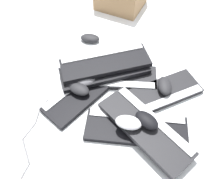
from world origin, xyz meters
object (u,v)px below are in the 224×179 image
Objects in this scene: keyboard_0 at (157,95)px; keyboard_5 at (105,62)px; mouse_2 at (147,120)px; mouse_6 at (90,38)px; mouse_5 at (165,86)px; keyboard_4 at (105,70)px; keyboard_2 at (85,90)px; keyboard_3 at (136,128)px; mouse_0 at (128,122)px; mouse_3 at (84,81)px; keyboard_1 at (112,77)px; mouse_1 at (72,82)px; mouse_4 at (79,89)px; keyboard_6 at (145,128)px.

keyboard_5 is at bearing 140.70° from keyboard_0.
mouse_2 is 1.00× the size of mouse_6.
keyboard_4 is at bearing 69.93° from mouse_5.
mouse_5 is 0.53m from mouse_6.
keyboard_5 is 0.38m from mouse_2.
keyboard_4 is at bearing 41.57° from keyboard_2.
keyboard_3 is at bearing -73.84° from keyboard_5.
mouse_3 is (-0.17, 0.27, -0.03)m from mouse_0.
mouse_6 is (-0.10, 0.30, 0.01)m from keyboard_1.
mouse_2 reaches higher than keyboard_0.
keyboard_5 is (-0.10, 0.35, 0.06)m from keyboard_3.
mouse_6 is at bearing 123.83° from keyboard_0.
mouse_1 reaches higher than keyboard_2.
mouse_2 reaches higher than keyboard_5.
mouse_2 is at bearing -117.68° from keyboard_0.
keyboard_1 is 0.19m from mouse_4.
keyboard_4 is at bearing 145.42° from keyboard_0.
mouse_0 reaches higher than mouse_5.
mouse_2 is at bearing -158.78° from mouse_0.
mouse_4 is at bearing -150.02° from keyboard_2.
keyboard_5 is at bearing 83.01° from mouse_1.
mouse_6 is at bearing 107.80° from keyboard_1.
mouse_1 is at bearing 87.33° from mouse_5.
keyboard_6 is at bearing -3.39° from mouse_4.
mouse_6 reaches higher than keyboard_0.
mouse_1 is at bearing -169.21° from mouse_2.
mouse_0 is 0.32m from mouse_3.
mouse_0 is (-0.16, -0.17, 0.07)m from keyboard_0.
keyboard_6 reaches higher than keyboard_3.
mouse_2 reaches higher than mouse_3.
keyboard_3 is 0.37m from mouse_1.
mouse_5 is (0.40, -0.03, 0.00)m from mouse_4.
keyboard_6 is 4.07× the size of mouse_6.
mouse_5 is at bearing 107.45° from mouse_2.
keyboard_0 and keyboard_2 have the same top height.
keyboard_1 is 0.05m from keyboard_4.
mouse_3 is at bearing -140.90° from keyboard_5.
keyboard_0 is 0.21m from keyboard_3.
mouse_0 reaches higher than mouse_1.
mouse_0 reaches higher than keyboard_2.
keyboard_2 is at bearing -34.56° from mouse_0.
mouse_3 is (-0.14, -0.04, 0.04)m from keyboard_1.
mouse_5 is (0.20, 0.19, -0.03)m from mouse_0.
mouse_4 is (-0.36, 0.05, 0.04)m from keyboard_0.
mouse_4 is at bearing 92.31° from mouse_5.
keyboard_0 is 0.21m from keyboard_6.
keyboard_6 is 4.07× the size of mouse_4.
mouse_6 reaches higher than keyboard_1.
keyboard_5 is (-0.03, 0.05, 0.06)m from keyboard_1.
mouse_2 reaches higher than mouse_5.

